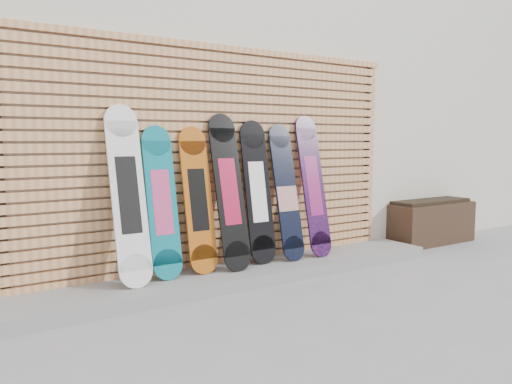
% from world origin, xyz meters
% --- Properties ---
extents(ground, '(80.00, 80.00, 0.00)m').
position_xyz_m(ground, '(0.00, 0.00, 0.00)').
color(ground, gray).
rests_on(ground, ground).
extents(building, '(12.00, 5.00, 3.60)m').
position_xyz_m(building, '(0.50, 3.50, 1.80)').
color(building, beige).
rests_on(building, ground).
extents(concrete_step, '(4.60, 0.70, 0.12)m').
position_xyz_m(concrete_step, '(-0.15, 0.68, 0.06)').
color(concrete_step, gray).
rests_on(concrete_step, ground).
extents(slat_wall, '(4.26, 0.08, 2.29)m').
position_xyz_m(slat_wall, '(-0.15, 0.97, 1.21)').
color(slat_wall, tan).
rests_on(slat_wall, ground).
extents(planter_box, '(1.29, 0.54, 0.58)m').
position_xyz_m(planter_box, '(2.90, 0.85, 0.28)').
color(planter_box, '#2F1F15').
rests_on(planter_box, ground).
extents(snowboard_0, '(0.29, 0.38, 1.56)m').
position_xyz_m(snowboard_0, '(-1.22, 0.76, 0.90)').
color(snowboard_0, white).
rests_on(snowboard_0, concrete_step).
extents(snowboard_1, '(0.28, 0.29, 1.38)m').
position_xyz_m(snowboard_1, '(-0.90, 0.80, 0.81)').
color(snowboard_1, '#0D7585').
rests_on(snowboard_1, concrete_step).
extents(snowboard_2, '(0.28, 0.29, 1.38)m').
position_xyz_m(snowboard_2, '(-0.53, 0.80, 0.81)').
color(snowboard_2, '#B45713').
rests_on(snowboard_2, concrete_step).
extents(snowboard_3, '(0.29, 0.38, 1.51)m').
position_xyz_m(snowboard_3, '(-0.22, 0.75, 0.87)').
color(snowboard_3, black).
rests_on(snowboard_3, concrete_step).
extents(snowboard_4, '(0.29, 0.28, 1.45)m').
position_xyz_m(snowboard_4, '(0.15, 0.81, 0.84)').
color(snowboard_4, black).
rests_on(snowboard_4, concrete_step).
extents(snowboard_5, '(0.26, 0.35, 1.42)m').
position_xyz_m(snowboard_5, '(0.48, 0.77, 0.82)').
color(snowboard_5, black).
rests_on(snowboard_5, concrete_step).
extents(snowboard_6, '(0.28, 0.37, 1.51)m').
position_xyz_m(snowboard_6, '(0.84, 0.76, 0.87)').
color(snowboard_6, black).
rests_on(snowboard_6, concrete_step).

